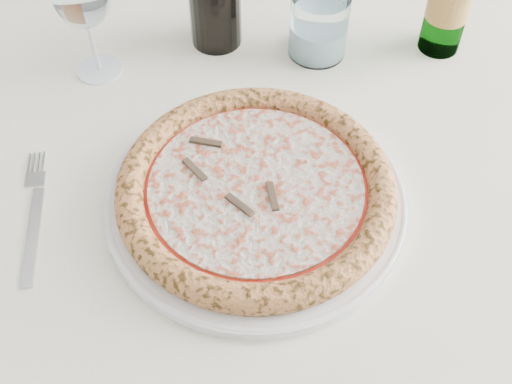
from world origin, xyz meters
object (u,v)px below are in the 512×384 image
Objects in this scene: pizza at (256,189)px; tumbler at (318,29)px; plate at (256,198)px; dining_table at (243,187)px.

pizza is 3.50× the size of tumbler.
pizza reaches higher than plate.
plate is (0.00, -0.10, 0.10)m from dining_table.
dining_table is at bearing -131.13° from tumbler.
plate reaches higher than dining_table.
dining_table is at bearing 89.99° from pizza.
pizza is at bearing -118.16° from tumbler.
pizza is (-0.00, -0.10, 0.12)m from dining_table.
tumbler is (0.14, 0.26, 0.03)m from plate.
plate is at bearing -90.00° from dining_table.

